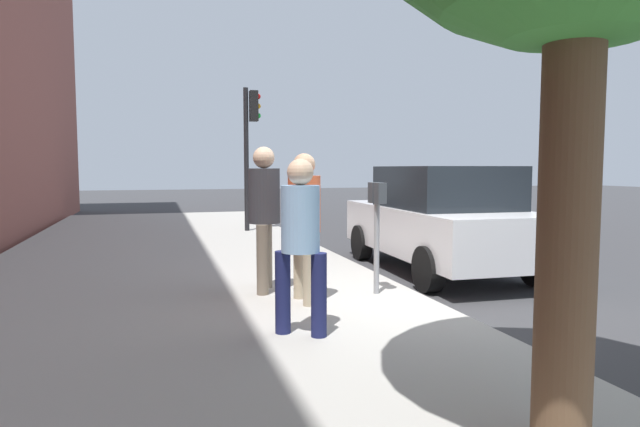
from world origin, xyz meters
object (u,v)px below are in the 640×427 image
(pedestrian_at_meter, at_px, (304,215))
(traffic_signal, at_px, (250,135))
(parking_meter, at_px, (377,214))
(parked_sedan_near, at_px, (440,219))
(parking_officer, at_px, (264,205))
(pedestrian_bystander, at_px, (300,234))

(pedestrian_at_meter, xyz_separation_m, traffic_signal, (7.66, -0.63, 1.39))
(parking_meter, bearing_deg, pedestrian_at_meter, 99.09)
(parking_meter, distance_m, parked_sedan_near, 2.62)
(parking_officer, bearing_deg, pedestrian_at_meter, -45.65)
(parking_meter, xyz_separation_m, traffic_signal, (7.51, 0.35, 1.41))
(pedestrian_bystander, relative_size, parking_officer, 0.90)
(pedestrian_at_meter, relative_size, parking_officer, 0.95)
(parking_meter, relative_size, pedestrian_bystander, 0.84)
(pedestrian_bystander, xyz_separation_m, parking_officer, (1.95, -0.03, 0.14))
(parking_officer, distance_m, parked_sedan_near, 3.47)
(parking_officer, distance_m, traffic_signal, 7.15)
(parking_officer, bearing_deg, parked_sedan_near, 39.53)
(parking_officer, relative_size, parked_sedan_near, 0.42)
(pedestrian_bystander, bearing_deg, parking_officer, 33.98)
(pedestrian_at_meter, height_order, parking_officer, parking_officer)
(parking_meter, bearing_deg, traffic_signal, 2.71)
(parking_meter, xyz_separation_m, pedestrian_bystander, (-1.41, 1.36, -0.04))
(pedestrian_bystander, distance_m, parking_officer, 1.96)
(parking_officer, height_order, parked_sedan_near, parking_officer)
(parked_sedan_near, relative_size, traffic_signal, 1.24)
(pedestrian_bystander, height_order, traffic_signal, traffic_signal)
(parked_sedan_near, bearing_deg, pedestrian_at_meter, 124.19)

